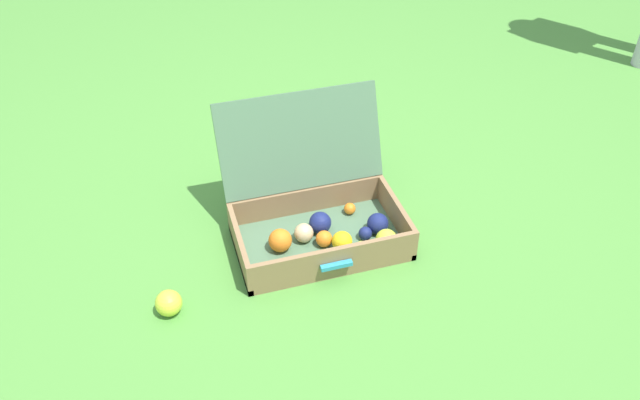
% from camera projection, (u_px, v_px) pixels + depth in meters
% --- Properties ---
extents(ground_plane, '(16.00, 16.00, 0.00)m').
position_uv_depth(ground_plane, '(319.00, 234.00, 2.35)').
color(ground_plane, '#4C8C38').
extents(open_suitcase, '(0.60, 0.52, 0.46)m').
position_uv_depth(open_suitcase, '(318.00, 212.00, 2.29)').
color(open_suitcase, '#4C7051').
rests_on(open_suitcase, ground).
extents(stray_ball_on_grass, '(0.09, 0.09, 0.09)m').
position_uv_depth(stray_ball_on_grass, '(169.00, 303.00, 2.03)').
color(stray_ball_on_grass, '#CCDB38').
rests_on(stray_ball_on_grass, ground).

